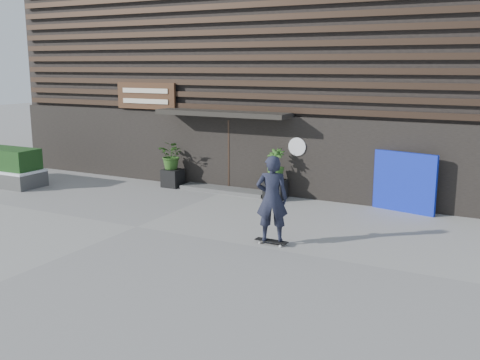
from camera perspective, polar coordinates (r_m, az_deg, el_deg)
The scene contains 9 objects.
ground at distance 14.48m, azimuth -10.55°, elevation -4.73°, with size 80.00×80.00×0.00m, color gray.
entrance_step at distance 18.17m, azimuth -1.58°, elevation -0.98°, with size 3.00×0.80×0.12m, color #51504E.
planter_pot_left at distance 18.94m, azimuth -6.90°, elevation 0.21°, with size 0.60×0.60×0.60m, color black.
bamboo_left at distance 18.81m, azimuth -6.96°, elevation 2.54°, with size 0.86×0.75×0.96m, color #2D591E.
planter_pot_right at distance 17.11m, azimuth 3.64°, elevation -0.97°, with size 0.60×0.60×0.60m, color black.
bamboo_right at distance 16.96m, azimuth 3.67°, elevation 1.60°, with size 0.54×0.54×0.96m, color #2D591E.
blue_tarp at distance 16.16m, azimuth 16.48°, elevation -0.22°, with size 1.80×0.12×1.69m, color #0D1EAF.
building at distance 22.55m, azimuth 5.17°, elevation 11.51°, with size 18.00×11.00×8.00m.
skateboarder at distance 12.62m, azimuth 3.29°, elevation -1.93°, with size 0.85×0.71×2.07m.
Camera 1 is at (8.69, -10.85, 4.05)m, focal length 41.68 mm.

